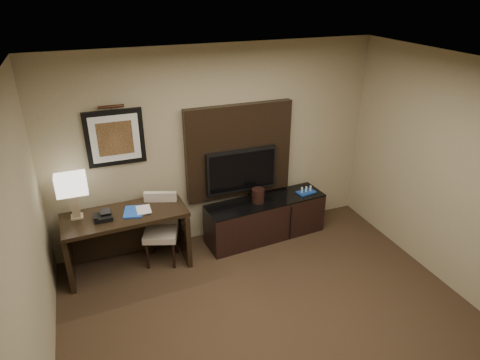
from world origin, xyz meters
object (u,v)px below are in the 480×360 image
desk (128,241)px  table_lamp (74,198)px  desk_chair (161,233)px  minibar_tray (306,190)px  credenza (265,218)px  desk_phone (103,215)px  tv (241,170)px  ice_bucket (258,196)px

desk → table_lamp: size_ratio=2.87×
desk_chair → minibar_tray: 2.15m
credenza → desk_phone: bearing=177.9°
tv → minibar_tray: 1.02m
desk_phone → credenza: bearing=1.4°
table_lamp → tv: bearing=3.5°
desk_chair → minibar_tray: bearing=21.0°
ice_bucket → minibar_tray: bearing=0.6°
ice_bucket → table_lamp: bearing=178.4°
desk → desk_phone: bearing=-171.5°
credenza → tv: tv is taller
desk → tv: (1.63, 0.24, 0.62)m
desk_phone → ice_bucket: (2.05, 0.09, -0.16)m
desk_chair → ice_bucket: (1.38, 0.05, 0.26)m
desk_chair → table_lamp: size_ratio=1.68×
tv → table_lamp: 2.18m
table_lamp → desk_phone: bearing=-28.2°
desk → desk_chair: desk_chair is taller
desk → desk_phone: size_ratio=7.13×
desk_phone → desk: bearing=10.3°
credenza → minibar_tray: size_ratio=6.50×
desk_chair → ice_bucket: bearing=21.6°
tv → minibar_tray: tv is taller
credenza → tv: 0.80m
ice_bucket → credenza: bearing=4.1°
desk_chair → ice_bucket: 1.41m
credenza → desk_chair: desk_chair is taller
ice_bucket → desk_chair: bearing=-177.7°
credenza → desk_chair: 1.51m
desk_chair → table_lamp: bearing=-167.7°
desk → ice_bucket: size_ratio=7.58×
desk → desk_phone: desk_phone is taller
credenza → table_lamp: (-2.47, 0.06, 0.76)m
tv → desk_chair: (-1.21, -0.25, -0.58)m
desk_phone → ice_bucket: 2.06m
desk → table_lamp: bearing=165.8°
desk_chair → minibar_tray: size_ratio=3.29×
credenza → ice_bucket: ice_bucket is taller
credenza → ice_bucket: (-0.12, -0.01, 0.40)m
credenza → table_lamp: 2.59m
tv → desk_phone: (-1.88, -0.29, -0.17)m
desk → desk_chair: bearing=-5.0°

